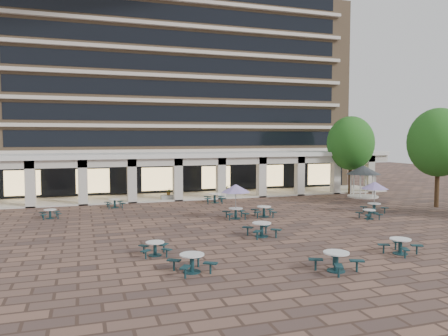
{
  "coord_description": "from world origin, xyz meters",
  "views": [
    {
      "loc": [
        -10.55,
        -27.45,
        5.9
      ],
      "look_at": [
        -0.64,
        3.0,
        3.66
      ],
      "focal_mm": 35.0,
      "sensor_mm": 36.0,
      "label": 1
    }
  ],
  "objects_px": {
    "picnic_table_1": "(262,228)",
    "planter_right": "(228,192)",
    "picnic_table_2": "(336,260)",
    "planter_left": "(169,196)",
    "picnic_table_0": "(192,261)",
    "gazebo": "(363,174)"
  },
  "relations": [
    {
      "from": "picnic_table_2",
      "to": "planter_right",
      "type": "xyz_separation_m",
      "value": [
        2.95,
        23.9,
        0.02
      ]
    },
    {
      "from": "picnic_table_1",
      "to": "picnic_table_2",
      "type": "distance_m",
      "value": 7.25
    },
    {
      "from": "picnic_table_1",
      "to": "gazebo",
      "type": "bearing_deg",
      "value": 33.48
    },
    {
      "from": "picnic_table_1",
      "to": "planter_right",
      "type": "bearing_deg",
      "value": 73.54
    },
    {
      "from": "gazebo",
      "to": "planter_left",
      "type": "distance_m",
      "value": 19.18
    },
    {
      "from": "picnic_table_2",
      "to": "planter_right",
      "type": "relative_size",
      "value": 1.54
    },
    {
      "from": "picnic_table_1",
      "to": "planter_right",
      "type": "distance_m",
      "value": 17.02
    },
    {
      "from": "picnic_table_0",
      "to": "gazebo",
      "type": "xyz_separation_m",
      "value": [
        21.91,
        18.29,
        1.86
      ]
    },
    {
      "from": "picnic_table_0",
      "to": "planter_left",
      "type": "bearing_deg",
      "value": 70.2
    },
    {
      "from": "picnic_table_0",
      "to": "planter_right",
      "type": "relative_size",
      "value": 1.39
    },
    {
      "from": "picnic_table_2",
      "to": "planter_left",
      "type": "distance_m",
      "value": 24.07
    },
    {
      "from": "gazebo",
      "to": "planter_right",
      "type": "height_order",
      "value": "gazebo"
    },
    {
      "from": "gazebo",
      "to": "picnic_table_1",
      "type": "bearing_deg",
      "value": -141.74
    },
    {
      "from": "planter_left",
      "to": "planter_right",
      "type": "height_order",
      "value": "planter_right"
    },
    {
      "from": "gazebo",
      "to": "planter_left",
      "type": "relative_size",
      "value": 2.23
    },
    {
      "from": "gazebo",
      "to": "picnic_table_0",
      "type": "bearing_deg",
      "value": -140.15
    },
    {
      "from": "planter_left",
      "to": "picnic_table_1",
      "type": "bearing_deg",
      "value": -81.82
    },
    {
      "from": "picnic_table_1",
      "to": "picnic_table_2",
      "type": "xyz_separation_m",
      "value": [
        0.5,
        -7.24,
        0.01
      ]
    },
    {
      "from": "picnic_table_1",
      "to": "gazebo",
      "type": "xyz_separation_m",
      "value": [
        16.31,
        12.86,
        1.84
      ]
    },
    {
      "from": "planter_left",
      "to": "planter_right",
      "type": "bearing_deg",
      "value": -0.0
    },
    {
      "from": "picnic_table_1",
      "to": "planter_left",
      "type": "distance_m",
      "value": 16.84
    },
    {
      "from": "picnic_table_0",
      "to": "picnic_table_2",
      "type": "relative_size",
      "value": 0.9
    }
  ]
}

